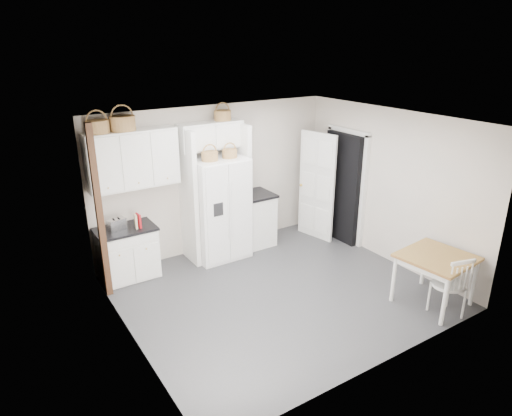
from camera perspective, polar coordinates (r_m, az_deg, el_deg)
floor at (r=7.11m, az=2.87°, el=-10.40°), size 4.50×4.50×0.00m
ceiling at (r=6.20m, az=3.30°, el=10.71°), size 4.50×4.50×0.00m
wall_back at (r=8.16m, az=-5.14°, el=3.67°), size 4.50×0.00×4.50m
wall_left at (r=5.63m, az=-15.96°, el=-5.00°), size 0.00×4.00×4.00m
wall_right at (r=8.00m, az=16.31°, el=2.57°), size 0.00×4.00×4.00m
refrigerator at (r=7.90m, az=-4.70°, el=-0.02°), size 0.92×0.74×1.78m
base_cab_left at (r=7.61m, az=-15.74°, el=-5.54°), size 0.88×0.56×0.82m
base_cab_right at (r=8.50m, az=-0.05°, el=-1.44°), size 0.54×0.65×0.95m
dining_table at (r=7.13m, az=21.32°, el=-8.34°), size 1.01×1.01×0.76m
windsor_chair at (r=6.87m, az=22.96°, el=-8.79°), size 0.56×0.53×0.95m
counter_left at (r=7.44m, az=-16.05°, el=-2.57°), size 0.92×0.59×0.04m
counter_right at (r=8.33m, az=-0.05°, el=1.73°), size 0.58×0.69×0.04m
toaster at (r=7.36m, az=-17.01°, el=-1.98°), size 0.29×0.21×0.18m
cookbook_red at (r=7.37m, az=-14.49°, el=-1.54°), size 0.05×0.15×0.22m
cookbook_cream at (r=7.36m, az=-14.79°, el=-1.61°), size 0.06×0.15×0.22m
basket_upper_a at (r=7.07m, az=-19.21°, el=9.55°), size 0.33×0.33×0.19m
basket_upper_b at (r=7.16m, az=-16.32°, el=10.12°), size 0.38×0.38×0.22m
basket_bridge_b at (r=7.80m, az=-4.20°, el=11.47°), size 0.29×0.29×0.17m
basket_fridge_a at (r=7.45m, az=-5.81°, el=6.46°), size 0.28×0.28×0.15m
basket_fridge_b at (r=7.62m, az=-3.31°, el=6.81°), size 0.26×0.26×0.14m
upper_cabinet at (r=7.30m, az=-15.17°, el=5.90°), size 1.40×0.34×0.90m
bridge_cabinet at (r=7.75m, az=-5.73°, el=9.04°), size 1.12×0.34×0.45m
fridge_panel_left at (r=7.68m, az=-8.41°, el=1.26°), size 0.08×0.60×2.30m
fridge_panel_right at (r=8.12m, az=-1.87°, el=2.55°), size 0.08×0.60×2.30m
trim_post at (r=6.86m, az=-18.98°, el=-0.71°), size 0.09×0.09×2.60m
doorway_void at (r=8.67m, az=10.83°, el=2.50°), size 0.18×0.85×2.05m
door_slab at (r=8.68m, az=7.59°, el=2.70°), size 0.21×0.79×2.05m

